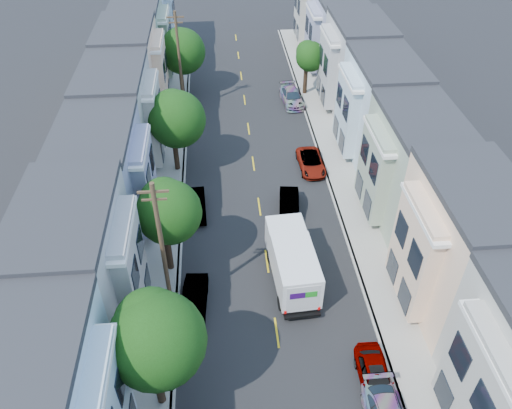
# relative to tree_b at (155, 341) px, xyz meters

# --- Properties ---
(ground) EXTENTS (160.00, 160.00, 0.00)m
(ground) POSITION_rel_tree_b_xyz_m (6.30, 3.86, -5.31)
(ground) COLOR black
(ground) RESTS_ON ground
(road_slab) EXTENTS (12.00, 70.00, 0.02)m
(road_slab) POSITION_rel_tree_b_xyz_m (6.30, 18.86, -5.30)
(road_slab) COLOR black
(road_slab) RESTS_ON ground
(curb_left) EXTENTS (0.30, 70.00, 0.15)m
(curb_left) POSITION_rel_tree_b_xyz_m (0.25, 18.86, -5.24)
(curb_left) COLOR gray
(curb_left) RESTS_ON ground
(curb_right) EXTENTS (0.30, 70.00, 0.15)m
(curb_right) POSITION_rel_tree_b_xyz_m (12.35, 18.86, -5.24)
(curb_right) COLOR gray
(curb_right) RESTS_ON ground
(sidewalk_left) EXTENTS (2.60, 70.00, 0.15)m
(sidewalk_left) POSITION_rel_tree_b_xyz_m (-1.05, 18.86, -5.24)
(sidewalk_left) COLOR gray
(sidewalk_left) RESTS_ON ground
(sidewalk_right) EXTENTS (2.60, 70.00, 0.15)m
(sidewalk_right) POSITION_rel_tree_b_xyz_m (13.65, 18.86, -5.24)
(sidewalk_right) COLOR gray
(sidewalk_right) RESTS_ON ground
(centerline) EXTENTS (0.12, 70.00, 0.01)m
(centerline) POSITION_rel_tree_b_xyz_m (6.30, 18.86, -5.31)
(centerline) COLOR gold
(centerline) RESTS_ON ground
(townhouse_row_left) EXTENTS (5.00, 70.00, 8.50)m
(townhouse_row_left) POSITION_rel_tree_b_xyz_m (-4.85, 18.86, -5.31)
(townhouse_row_left) COLOR #93A38A
(townhouse_row_left) RESTS_ON ground
(townhouse_row_right) EXTENTS (5.00, 70.00, 8.50)m
(townhouse_row_right) POSITION_rel_tree_b_xyz_m (17.45, 18.86, -5.31)
(townhouse_row_right) COLOR #93A38A
(townhouse_row_right) RESTS_ON ground
(tree_b) EXTENTS (4.70, 4.70, 7.69)m
(tree_b) POSITION_rel_tree_b_xyz_m (0.00, 0.00, 0.00)
(tree_b) COLOR black
(tree_b) RESTS_ON ground
(tree_c) EXTENTS (4.14, 4.14, 7.08)m
(tree_c) POSITION_rel_tree_b_xyz_m (-0.00, 9.72, -0.34)
(tree_c) COLOR black
(tree_c) RESTS_ON ground
(tree_d) EXTENTS (4.70, 4.70, 7.26)m
(tree_d) POSITION_rel_tree_b_xyz_m (0.00, 21.51, -0.42)
(tree_d) COLOR black
(tree_d) RESTS_ON ground
(tree_e) EXTENTS (4.70, 4.70, 7.05)m
(tree_e) POSITION_rel_tree_b_xyz_m (0.00, 36.03, -0.63)
(tree_e) COLOR black
(tree_e) RESTS_ON ground
(tree_far_r) EXTENTS (3.10, 3.10, 5.76)m
(tree_far_r) POSITION_rel_tree_b_xyz_m (13.20, 34.78, -1.16)
(tree_far_r) COLOR black
(tree_far_r) RESTS_ON ground
(utility_pole_near) EXTENTS (1.60, 0.26, 10.00)m
(utility_pole_near) POSITION_rel_tree_b_xyz_m (0.00, 5.86, -0.16)
(utility_pole_near) COLOR #42301E
(utility_pole_near) RESTS_ON ground
(utility_pole_far) EXTENTS (1.60, 0.26, 10.00)m
(utility_pole_far) POSITION_rel_tree_b_xyz_m (0.00, 31.86, -0.16)
(utility_pole_far) COLOR #42301E
(utility_pole_far) RESTS_ON ground
(fedex_truck) EXTENTS (2.54, 6.59, 3.16)m
(fedex_truck) POSITION_rel_tree_b_xyz_m (7.74, 7.98, -3.55)
(fedex_truck) COLOR silver
(fedex_truck) RESTS_ON ground
(lead_sedan) EXTENTS (1.95, 4.30, 1.38)m
(lead_sedan) POSITION_rel_tree_b_xyz_m (8.52, 14.96, -4.62)
(lead_sedan) COLOR black
(lead_sedan) RESTS_ON ground
(parked_left_c) EXTENTS (1.72, 4.18, 1.36)m
(parked_left_c) POSITION_rel_tree_b_xyz_m (1.40, 6.19, -4.63)
(parked_left_c) COLOR gray
(parked_left_c) RESTS_ON ground
(parked_left_d) EXTENTS (1.58, 4.04, 1.33)m
(parked_left_d) POSITION_rel_tree_b_xyz_m (1.40, 15.63, -4.65)
(parked_left_d) COLOR #35140B
(parked_left_d) RESTS_ON ground
(parked_right_b) EXTENTS (1.79, 4.46, 1.43)m
(parked_right_b) POSITION_rel_tree_b_xyz_m (11.20, -0.00, -4.60)
(parked_right_b) COLOR #B4B4BF
(parked_right_b) RESTS_ON ground
(parked_right_c) EXTENTS (2.16, 4.50, 1.24)m
(parked_right_c) POSITION_rel_tree_b_xyz_m (11.20, 20.74, -4.69)
(parked_right_c) COLOR black
(parked_right_c) RESTS_ON ground
(parked_right_d) EXTENTS (2.37, 4.88, 1.42)m
(parked_right_d) POSITION_rel_tree_b_xyz_m (11.20, 32.82, -4.60)
(parked_right_d) COLOR black
(parked_right_d) RESTS_ON ground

